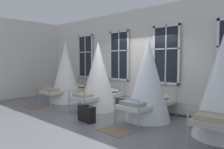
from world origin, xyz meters
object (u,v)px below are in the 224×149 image
object	(u,v)px
cot_third	(148,80)
suitcase_dark	(87,114)
cot_first	(66,73)
cot_second	(98,77)
cot_fourth	(224,86)

from	to	relation	value
cot_third	suitcase_dark	distance (m)	1.96
cot_first	cot_second	xyz separation A→B (m)	(1.95, -0.03, -0.06)
cot_first	suitcase_dark	world-z (taller)	cot_first
cot_first	cot_third	size ratio (longest dim) A/B	1.05
cot_fourth	cot_third	bearing A→B (deg)	87.46
cot_first	cot_third	xyz separation A→B (m)	(3.95, 0.01, -0.06)
cot_fourth	cot_second	bearing A→B (deg)	89.01
cot_second	suitcase_dark	size ratio (longest dim) A/B	4.10
cot_second	suitcase_dark	distance (m)	1.77
cot_fourth	cot_first	bearing A→B (deg)	88.74
cot_third	suitcase_dark	bearing A→B (deg)	140.38
cot_second	suitcase_dark	bearing A→B (deg)	-146.40
cot_third	suitcase_dark	world-z (taller)	cot_third
cot_first	cot_third	world-z (taller)	cot_first
suitcase_dark	cot_fourth	bearing A→B (deg)	24.35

